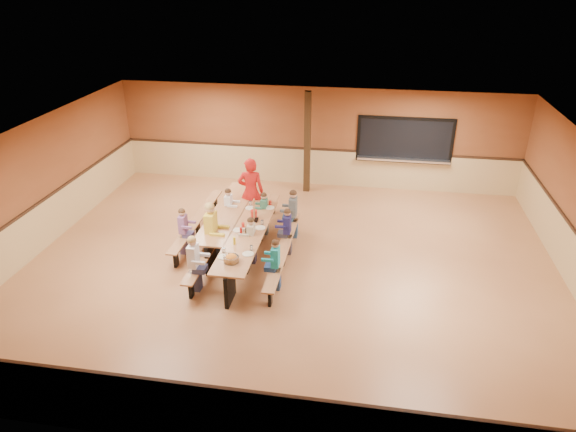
# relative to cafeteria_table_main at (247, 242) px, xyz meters

# --- Properties ---
(ground) EXTENTS (12.00, 12.00, 0.00)m
(ground) POSITION_rel_cafeteria_table_main_xyz_m (0.98, -0.05, -0.53)
(ground) COLOR #995F3A
(ground) RESTS_ON ground
(room_envelope) EXTENTS (12.04, 10.04, 3.02)m
(room_envelope) POSITION_rel_cafeteria_table_main_xyz_m (0.98, -0.05, 0.16)
(room_envelope) COLOR brown
(room_envelope) RESTS_ON ground
(kitchen_pass_through) EXTENTS (2.78, 0.28, 1.38)m
(kitchen_pass_through) POSITION_rel_cafeteria_table_main_xyz_m (3.58, 4.91, 0.96)
(kitchen_pass_through) COLOR black
(kitchen_pass_through) RESTS_ON ground
(structural_post) EXTENTS (0.18, 0.18, 3.00)m
(structural_post) POSITION_rel_cafeteria_table_main_xyz_m (0.78, 4.35, 0.97)
(structural_post) COLOR black
(structural_post) RESTS_ON ground
(cafeteria_table_main) EXTENTS (1.91, 3.70, 0.74)m
(cafeteria_table_main) POSITION_rel_cafeteria_table_main_xyz_m (0.00, 0.00, 0.00)
(cafeteria_table_main) COLOR #9E663E
(cafeteria_table_main) RESTS_ON ground
(cafeteria_table_second) EXTENTS (1.91, 3.70, 0.74)m
(cafeteria_table_second) POSITION_rel_cafeteria_table_main_xyz_m (-0.74, 1.10, 0.00)
(cafeteria_table_second) COLOR #9E663E
(cafeteria_table_second) RESTS_ON ground
(seated_child_white_left) EXTENTS (0.39, 0.32, 1.24)m
(seated_child_white_left) POSITION_rel_cafeteria_table_main_xyz_m (-0.83, -1.26, 0.10)
(seated_child_white_left) COLOR white
(seated_child_white_left) RESTS_ON ground
(seated_adult_yellow) EXTENTS (0.47, 0.38, 1.42)m
(seated_adult_yellow) POSITION_rel_cafeteria_table_main_xyz_m (-0.83, -0.03, 0.18)
(seated_adult_yellow) COLOR gold
(seated_adult_yellow) RESTS_ON ground
(seated_child_grey_left) EXTENTS (0.34, 0.28, 1.15)m
(seated_child_grey_left) POSITION_rel_cafeteria_table_main_xyz_m (-0.83, 1.44, 0.05)
(seated_child_grey_left) COLOR white
(seated_child_grey_left) RESTS_ON ground
(seated_child_teal_right) EXTENTS (0.34, 0.28, 1.15)m
(seated_child_teal_right) POSITION_rel_cafeteria_table_main_xyz_m (0.83, -0.96, 0.05)
(seated_child_teal_right) COLOR teal
(seated_child_teal_right) RESTS_ON ground
(seated_child_navy_right) EXTENTS (0.34, 0.28, 1.14)m
(seated_child_navy_right) POSITION_rel_cafeteria_table_main_xyz_m (0.83, 0.54, 0.05)
(seated_child_navy_right) COLOR #1D1A4D
(seated_child_navy_right) RESTS_ON ground
(seated_child_char_right) EXTENTS (0.38, 0.31, 1.24)m
(seated_child_char_right) POSITION_rel_cafeteria_table_main_xyz_m (0.83, 1.40, 0.09)
(seated_child_char_right) COLOR #4B5254
(seated_child_char_right) RESTS_ON ground
(seated_child_purple_sec) EXTENTS (0.34, 0.28, 1.14)m
(seated_child_purple_sec) POSITION_rel_cafeteria_table_main_xyz_m (-1.56, 0.16, 0.05)
(seated_child_purple_sec) COLOR #7C4F81
(seated_child_purple_sec) RESTS_ON ground
(seated_child_green_sec) EXTENTS (0.32, 0.26, 1.11)m
(seated_child_green_sec) POSITION_rel_cafeteria_table_main_xyz_m (0.09, 1.42, 0.03)
(seated_child_green_sec) COLOR #336D55
(seated_child_green_sec) RESTS_ON ground
(seated_child_tan_sec) EXTENTS (0.33, 0.27, 1.12)m
(seated_child_tan_sec) POSITION_rel_cafeteria_table_main_xyz_m (0.09, 0.00, 0.04)
(seated_child_tan_sec) COLOR #BEB498
(seated_child_tan_sec) RESTS_ON ground
(standing_woman) EXTENTS (0.72, 0.53, 1.82)m
(standing_woman) POSITION_rel_cafeteria_table_main_xyz_m (-0.35, 1.92, 0.38)
(standing_woman) COLOR red
(standing_woman) RESTS_ON ground
(punch_pitcher) EXTENTS (0.16, 0.16, 0.22)m
(punch_pitcher) POSITION_rel_cafeteria_table_main_xyz_m (-0.01, 0.75, 0.32)
(punch_pitcher) COLOR red
(punch_pitcher) RESTS_ON cafeteria_table_main
(chip_bowl) EXTENTS (0.32, 0.32, 0.15)m
(chip_bowl) POSITION_rel_cafeteria_table_main_xyz_m (-0.03, -1.24, 0.29)
(chip_bowl) COLOR orange
(chip_bowl) RESTS_ON cafeteria_table_main
(napkin_dispenser) EXTENTS (0.10, 0.14, 0.13)m
(napkin_dispenser) POSITION_rel_cafeteria_table_main_xyz_m (0.01, 0.05, 0.28)
(napkin_dispenser) COLOR black
(napkin_dispenser) RESTS_ON cafeteria_table_main
(condiment_mustard) EXTENTS (0.06, 0.06, 0.17)m
(condiment_mustard) POSITION_rel_cafeteria_table_main_xyz_m (-0.15, -0.53, 0.30)
(condiment_mustard) COLOR yellow
(condiment_mustard) RESTS_ON cafeteria_table_main
(condiment_ketchup) EXTENTS (0.06, 0.06, 0.17)m
(condiment_ketchup) POSITION_rel_cafeteria_table_main_xyz_m (-0.12, -0.06, 0.30)
(condiment_ketchup) COLOR #B2140F
(condiment_ketchup) RESTS_ON cafeteria_table_main
(table_paddle) EXTENTS (0.16, 0.16, 0.56)m
(table_paddle) POSITION_rel_cafeteria_table_main_xyz_m (0.03, 0.63, 0.35)
(table_paddle) COLOR black
(table_paddle) RESTS_ON cafeteria_table_main
(place_settings) EXTENTS (0.65, 3.30, 0.11)m
(place_settings) POSITION_rel_cafeteria_table_main_xyz_m (0.00, -0.00, 0.27)
(place_settings) COLOR beige
(place_settings) RESTS_ON cafeteria_table_main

